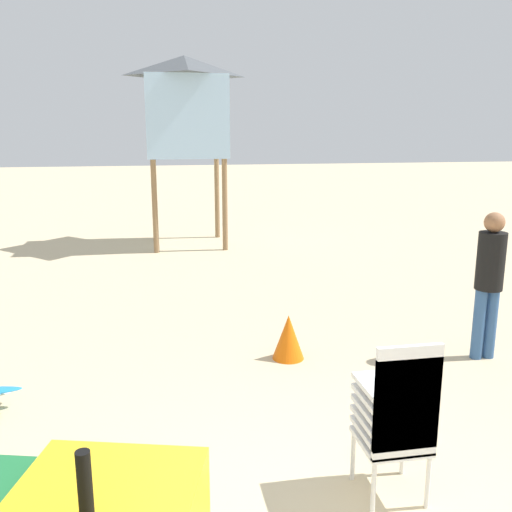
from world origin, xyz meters
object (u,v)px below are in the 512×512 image
stacked_plastic_chairs (399,410)px  lifeguard_tower (185,107)px  traffic_cone_near (288,337)px  lifeguard_near_center (489,275)px

stacked_plastic_chairs → lifeguard_tower: (-0.88, 9.80, 2.46)m
lifeguard_tower → traffic_cone_near: size_ratio=7.87×
lifeguard_near_center → stacked_plastic_chairs: bearing=-133.2°
lifeguard_tower → traffic_cone_near: lifeguard_tower is taller
stacked_plastic_chairs → traffic_cone_near: 2.77m
stacked_plastic_chairs → lifeguard_tower: lifeguard_tower is taller
stacked_plastic_chairs → traffic_cone_near: size_ratio=2.35×
lifeguard_near_center → traffic_cone_near: (-2.33, 0.40, -0.76)m
stacked_plastic_chairs → lifeguard_near_center: (2.18, 2.33, 0.29)m
stacked_plastic_chairs → lifeguard_near_center: size_ratio=0.72×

